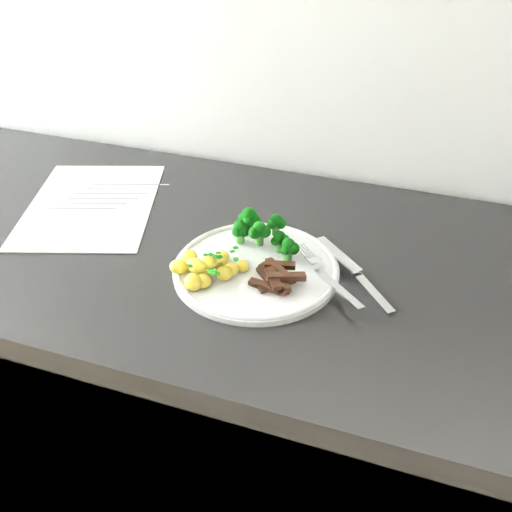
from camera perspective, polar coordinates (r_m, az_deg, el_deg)
counter at (r=1.25m, az=-3.75°, el=-16.61°), size 2.42×0.60×0.91m
recipe_paper at (r=1.10m, az=-16.15°, el=5.01°), size 0.32×0.37×0.00m
plate at (r=0.88m, az=0.00°, el=-1.22°), size 0.26×0.26×0.01m
broccoli at (r=0.91m, az=0.64°, el=2.67°), size 0.12×0.08×0.06m
potatoes at (r=0.85m, az=-5.10°, el=-1.19°), size 0.11×0.10×0.04m
beef_strips at (r=0.84m, az=2.06°, el=-2.22°), size 0.08×0.08×0.03m
fork at (r=0.85m, az=7.36°, el=-2.22°), size 0.13×0.14×0.02m
knife at (r=0.86m, az=10.57°, el=-2.53°), size 0.15×0.16×0.02m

